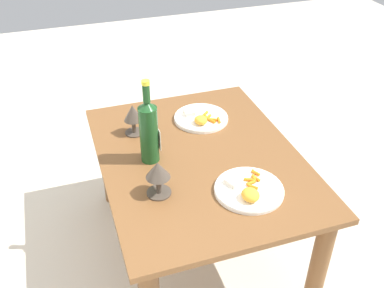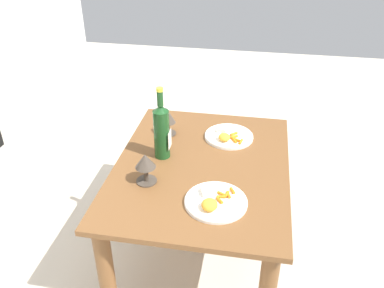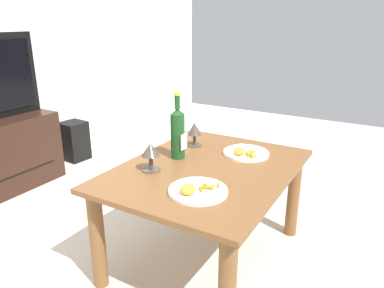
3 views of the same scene
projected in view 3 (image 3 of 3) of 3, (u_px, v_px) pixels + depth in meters
ground_plane at (206, 256)px, 1.97m from camera, size 6.40×6.40×0.00m
dining_table at (207, 185)px, 1.83m from camera, size 1.02×0.79×0.52m
floor_speaker at (74, 141)px, 3.27m from camera, size 0.21×0.21×0.35m
wine_bottle at (178, 132)px, 1.88m from camera, size 0.07×0.08×0.35m
goblet_left at (151, 152)px, 1.73m from camera, size 0.09×0.09×0.14m
goblet_right at (195, 130)px, 2.07m from camera, size 0.08×0.08×0.14m
dinner_plate_left at (197, 190)px, 1.53m from camera, size 0.25×0.25×0.05m
dinner_plate_right at (245, 153)px, 1.96m from camera, size 0.25×0.25×0.05m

